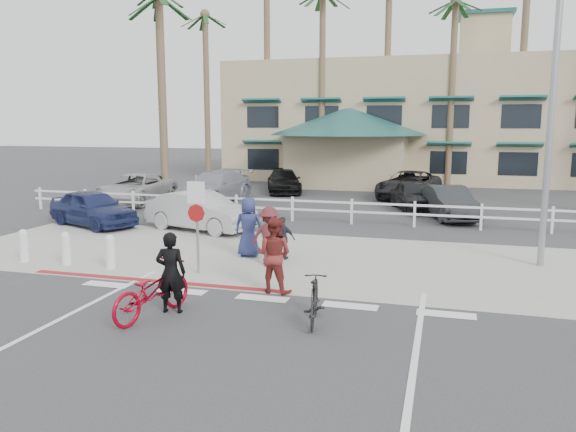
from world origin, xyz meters
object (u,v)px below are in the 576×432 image
(bike_black, at_px, (314,300))
(sign_post, at_px, (197,219))
(car_white_sedan, at_px, (201,211))
(car_red_compact, at_px, (93,208))
(bike_red, at_px, (152,291))

(bike_black, bearing_deg, sign_post, -45.42)
(car_white_sedan, distance_m, car_red_compact, 4.36)
(bike_red, xyz_separation_m, bike_black, (3.26, 0.55, -0.09))
(sign_post, xyz_separation_m, car_red_compact, (-6.80, 5.25, -0.75))
(bike_black, bearing_deg, bike_red, 0.70)
(bike_red, distance_m, car_red_compact, 11.30)
(sign_post, relative_size, bike_red, 1.36)
(sign_post, distance_m, bike_red, 3.51)
(sign_post, height_order, car_red_compact, sign_post)
(car_white_sedan, relative_size, car_red_compact, 1.06)
(bike_black, height_order, car_white_sedan, car_white_sedan)
(sign_post, xyz_separation_m, car_white_sedan, (-2.45, 5.56, -0.73))
(car_red_compact, bearing_deg, car_white_sedan, -62.71)
(bike_red, distance_m, bike_black, 3.31)
(sign_post, relative_size, car_red_compact, 0.71)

